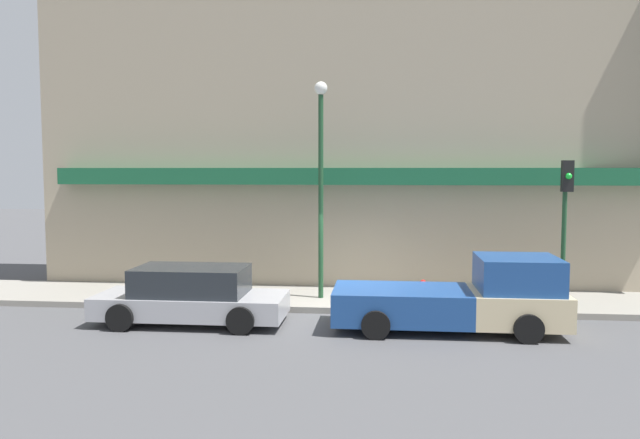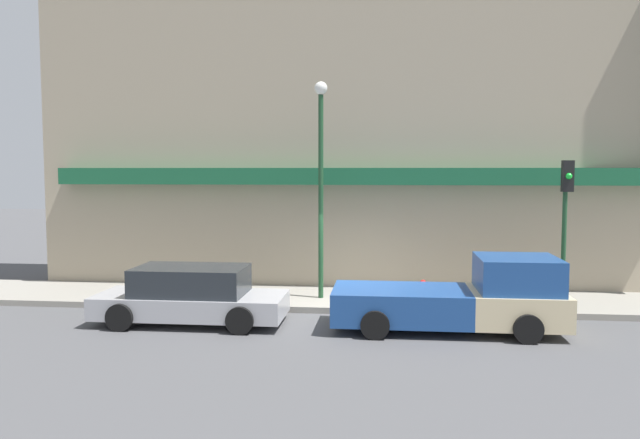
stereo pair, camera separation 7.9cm
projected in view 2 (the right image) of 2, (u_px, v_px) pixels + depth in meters
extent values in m
plane|color=#4C4C4F|center=(348.00, 314.00, 16.11)|extent=(80.00, 80.00, 0.00)
cube|color=gray|center=(352.00, 299.00, 17.59)|extent=(36.00, 2.99, 0.16)
cube|color=tan|center=(357.00, 132.00, 20.16)|extent=(19.80, 3.00, 9.89)
cube|color=#195B38|center=(354.00, 176.00, 18.49)|extent=(18.22, 0.60, 0.50)
cube|color=beige|center=(516.00, 307.00, 14.34)|extent=(2.11, 1.95, 0.75)
cube|color=#1E478C|center=(517.00, 274.00, 14.28)|extent=(1.80, 1.80, 0.79)
cube|color=#1E478C|center=(401.00, 304.00, 14.62)|extent=(3.17, 1.95, 0.75)
cylinder|color=black|center=(510.00, 309.00, 15.32)|extent=(0.64, 0.22, 0.64)
cylinder|color=black|center=(528.00, 329.00, 13.38)|extent=(0.64, 0.22, 0.64)
cylinder|color=black|center=(377.00, 306.00, 15.67)|extent=(0.64, 0.22, 0.64)
cylinder|color=black|center=(375.00, 325.00, 13.73)|extent=(0.64, 0.22, 0.64)
cube|color=#ADADB2|center=(191.00, 305.00, 15.17)|extent=(4.58, 1.79, 0.53)
cube|color=#23282D|center=(191.00, 280.00, 15.12)|extent=(2.66, 1.61, 0.67)
cylinder|color=black|center=(256.00, 304.00, 15.92)|extent=(0.64, 0.22, 0.64)
cylinder|color=black|center=(240.00, 320.00, 14.14)|extent=(0.64, 0.22, 0.64)
cylinder|color=black|center=(149.00, 301.00, 16.22)|extent=(0.64, 0.22, 0.64)
cylinder|color=black|center=(120.00, 317.00, 14.44)|extent=(0.64, 0.22, 0.64)
cylinder|color=red|center=(423.00, 294.00, 16.78)|extent=(0.19, 0.19, 0.46)
sphere|color=red|center=(423.00, 283.00, 16.76)|extent=(0.18, 0.18, 0.18)
cylinder|color=#1E4728|center=(321.00, 198.00, 17.21)|extent=(0.14, 0.14, 5.61)
sphere|color=silver|center=(321.00, 88.00, 16.97)|extent=(0.36, 0.36, 0.36)
cylinder|color=#1E4728|center=(564.00, 234.00, 16.13)|extent=(0.12, 0.12, 3.81)
cube|color=black|center=(568.00, 176.00, 15.85)|extent=(0.28, 0.20, 0.80)
sphere|color=green|center=(569.00, 176.00, 15.74)|extent=(0.16, 0.16, 0.16)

